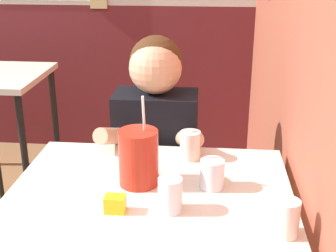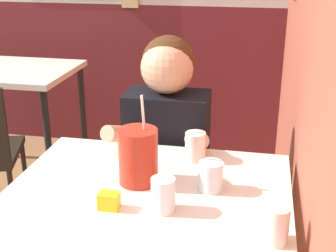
% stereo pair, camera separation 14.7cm
% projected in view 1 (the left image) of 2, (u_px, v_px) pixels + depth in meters
% --- Properties ---
extents(main_table, '(0.90, 0.94, 0.77)m').
position_uv_depth(main_table, '(146.00, 229.00, 1.40)').
color(main_table, beige).
rests_on(main_table, ground_plane).
extents(person_seated, '(0.42, 0.41, 1.17)m').
position_uv_depth(person_seated, '(156.00, 163.00, 2.00)').
color(person_seated, black).
rests_on(person_seated, ground_plane).
extents(cocktail_pitcher, '(0.13, 0.13, 0.30)m').
position_uv_depth(cocktail_pitcher, '(139.00, 158.00, 1.49)').
color(cocktail_pitcher, '#B22819').
rests_on(cocktail_pitcher, main_table).
extents(glass_near_pitcher, '(0.07, 0.07, 0.10)m').
position_uv_depth(glass_near_pitcher, '(170.00, 195.00, 1.35)').
color(glass_near_pitcher, silver).
rests_on(glass_near_pitcher, main_table).
extents(glass_center, '(0.07, 0.07, 0.10)m').
position_uv_depth(glass_center, '(287.00, 218.00, 1.23)').
color(glass_center, silver).
rests_on(glass_center, main_table).
extents(glass_far_side, '(0.07, 0.07, 0.10)m').
position_uv_depth(glass_far_side, '(190.00, 145.00, 1.69)').
color(glass_far_side, silver).
rests_on(glass_far_side, main_table).
extents(glass_by_brick, '(0.08, 0.08, 0.10)m').
position_uv_depth(glass_by_brick, '(212.00, 174.00, 1.48)').
color(glass_by_brick, silver).
rests_on(glass_by_brick, main_table).
extents(condiment_mustard, '(0.06, 0.04, 0.05)m').
position_uv_depth(condiment_mustard, '(115.00, 204.00, 1.35)').
color(condiment_mustard, yellow).
rests_on(condiment_mustard, main_table).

